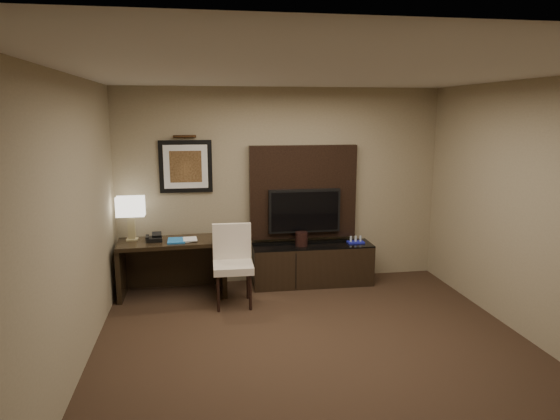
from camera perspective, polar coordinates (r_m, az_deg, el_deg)
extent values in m
cube|color=black|center=(5.03, 5.03, -17.00)|extent=(4.50, 5.00, 0.01)
cube|color=silver|center=(4.45, 5.64, 15.41)|extent=(4.50, 5.00, 0.01)
cube|color=gray|center=(6.96, 0.14, 2.74)|extent=(4.50, 0.01, 2.70)
cube|color=gray|center=(2.35, 21.39, -15.17)|extent=(4.50, 0.01, 2.70)
cube|color=gray|center=(4.55, -23.30, -2.66)|extent=(0.01, 5.00, 2.70)
cube|color=gray|center=(5.56, 28.38, -0.73)|extent=(0.01, 5.00, 2.70)
cube|color=black|center=(6.71, -12.11, -6.45)|extent=(1.40, 0.66, 0.74)
cube|color=black|center=(6.99, 3.71, -6.22)|extent=(1.66, 0.48, 0.57)
cube|color=black|center=(6.97, 2.66, 2.08)|extent=(1.50, 0.12, 1.30)
cube|color=black|center=(6.92, 2.81, -0.10)|extent=(1.00, 0.08, 0.60)
cube|color=black|center=(6.81, -10.72, 4.91)|extent=(0.70, 0.04, 0.70)
cylinder|color=#3B2412|center=(6.74, -10.85, 8.25)|extent=(0.04, 0.04, 0.30)
cube|color=#1A62AE|center=(6.55, -11.74, -3.43)|extent=(0.22, 0.30, 0.02)
imported|color=beige|center=(6.53, -11.06, -2.46)|extent=(0.18, 0.04, 0.24)
cylinder|color=black|center=(6.82, 2.47, -3.31)|extent=(0.22, 0.22, 0.19)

